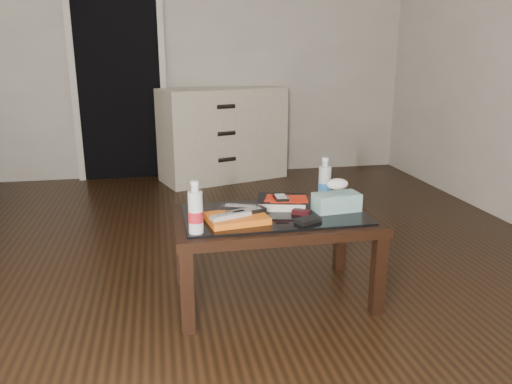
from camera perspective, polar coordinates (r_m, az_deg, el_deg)
ground at (r=2.92m, az=-9.15°, el=-9.66°), size 5.00×5.00×0.00m
doorway at (r=5.12m, az=-15.41°, el=12.81°), size 0.90×0.08×2.07m
coffee_table at (r=2.53m, az=2.06°, el=-3.82°), size 1.00×0.60×0.46m
dresser at (r=4.97m, az=-3.83°, el=6.60°), size 1.30×0.84×0.90m
magazines at (r=2.39m, az=-2.22°, el=-3.01°), size 0.31×0.25×0.03m
remote_silver at (r=2.35m, az=-2.88°, el=-2.66°), size 0.20×0.12×0.02m
remote_black_front at (r=2.40m, az=-1.14°, el=-2.22°), size 0.21×0.11×0.02m
remote_black_back at (r=2.46m, az=-1.77°, el=-1.75°), size 0.21×0.11×0.02m
textbook at (r=2.61m, az=2.94°, el=-1.16°), size 0.29×0.25×0.05m
dvd_mailers at (r=2.59m, az=3.21°, el=-0.73°), size 0.22×0.19×0.01m
ipod at (r=2.56m, az=2.84°, el=-0.62°), size 0.07×0.11×0.02m
flip_phone at (r=2.50m, az=5.22°, el=-2.30°), size 0.10×0.09×0.02m
wallet at (r=2.38m, az=5.96°, el=-3.22°), size 0.14×0.12×0.02m
water_bottle_left at (r=2.22m, az=-6.93°, el=-1.73°), size 0.07×0.07×0.24m
water_bottle_right at (r=2.71m, az=7.87°, el=1.46°), size 0.07×0.07×0.24m
tissue_box at (r=2.57m, az=9.18°, el=-1.14°), size 0.24×0.14×0.09m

